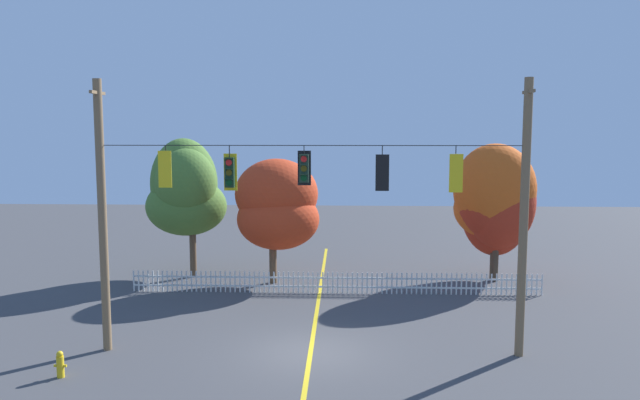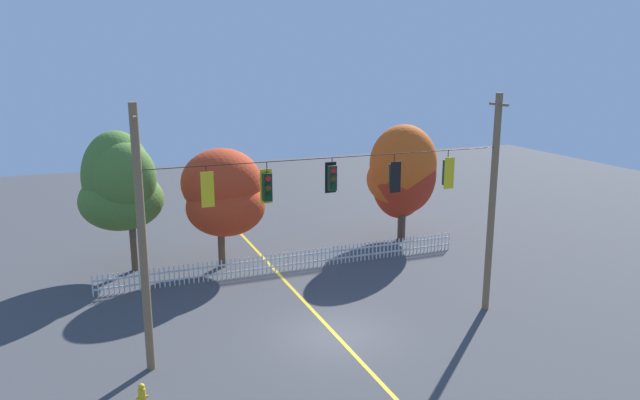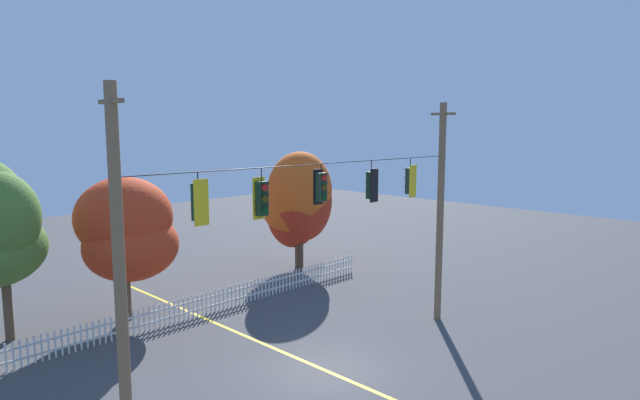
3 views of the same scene
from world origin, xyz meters
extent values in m
plane|color=#424244|center=(0.00, 0.00, 0.00)|extent=(80.00, 80.00, 0.00)
cube|color=gold|center=(0.00, 0.00, 0.00)|extent=(0.16, 36.00, 0.01)
cylinder|color=brown|center=(-6.88, 0.00, 4.52)|extent=(0.28, 0.28, 9.04)
cylinder|color=brown|center=(6.88, 0.00, 4.52)|extent=(0.28, 0.28, 9.04)
cube|color=brown|center=(-6.88, 0.00, 8.59)|extent=(0.10, 1.10, 0.10)
cube|color=brown|center=(6.88, 0.00, 8.59)|extent=(0.10, 1.10, 0.10)
cylinder|color=black|center=(0.00, 0.00, 6.90)|extent=(13.57, 0.02, 0.02)
cylinder|color=black|center=(-4.71, 0.00, 6.76)|extent=(0.03, 0.03, 0.29)
cube|color=yellow|center=(-4.71, -0.13, 6.13)|extent=(0.43, 0.02, 1.19)
cube|color=black|center=(-4.71, 0.00, 6.13)|extent=(0.30, 0.24, 0.96)
cylinder|color=red|center=(-4.71, 0.14, 6.45)|extent=(0.20, 0.03, 0.20)
cube|color=black|center=(-4.71, 0.18, 6.57)|extent=(0.22, 0.12, 0.06)
cylinder|color=#463B09|center=(-4.71, 0.14, 6.13)|extent=(0.20, 0.03, 0.20)
cube|color=black|center=(-4.71, 0.18, 6.25)|extent=(0.22, 0.12, 0.06)
cylinder|color=#073513|center=(-4.71, 0.14, 5.81)|extent=(0.20, 0.03, 0.20)
cube|color=black|center=(-4.71, 0.18, 5.92)|extent=(0.22, 0.12, 0.06)
cylinder|color=black|center=(-2.62, 0.00, 6.71)|extent=(0.03, 0.03, 0.39)
cube|color=yellow|center=(-2.62, 0.13, 6.03)|extent=(0.43, 0.02, 1.21)
cube|color=black|center=(-2.62, 0.00, 6.03)|extent=(0.30, 0.24, 0.98)
cylinder|color=red|center=(-2.62, -0.14, 6.35)|extent=(0.20, 0.03, 0.20)
cube|color=black|center=(-2.62, -0.18, 6.47)|extent=(0.22, 0.12, 0.06)
cylinder|color=#463B09|center=(-2.62, -0.14, 6.03)|extent=(0.20, 0.03, 0.20)
cube|color=black|center=(-2.62, -0.18, 6.14)|extent=(0.22, 0.12, 0.06)
cylinder|color=#073513|center=(-2.62, -0.14, 5.70)|extent=(0.20, 0.03, 0.20)
cube|color=black|center=(-2.62, -0.18, 5.82)|extent=(0.22, 0.12, 0.06)
cylinder|color=black|center=(-0.20, 0.00, 6.76)|extent=(0.03, 0.03, 0.28)
cube|color=black|center=(-0.20, 0.13, 6.17)|extent=(0.43, 0.02, 1.13)
cube|color=#1E3323|center=(-0.20, 0.00, 6.17)|extent=(0.30, 0.24, 0.91)
cylinder|color=red|center=(-0.20, -0.14, 6.47)|extent=(0.20, 0.03, 0.20)
cube|color=#1E3323|center=(-0.20, -0.18, 6.58)|extent=(0.22, 0.12, 0.06)
cylinder|color=#463B09|center=(-0.20, -0.14, 6.17)|extent=(0.20, 0.03, 0.20)
cube|color=#1E3323|center=(-0.20, -0.18, 6.28)|extent=(0.22, 0.12, 0.06)
cylinder|color=#073513|center=(-0.20, -0.14, 5.86)|extent=(0.20, 0.03, 0.20)
cube|color=#1E3323|center=(-0.20, -0.18, 5.98)|extent=(0.22, 0.12, 0.06)
cylinder|color=black|center=(2.32, 0.00, 6.70)|extent=(0.03, 0.03, 0.39)
cube|color=black|center=(2.32, -0.13, 6.04)|extent=(0.43, 0.02, 1.17)
cube|color=black|center=(2.32, 0.00, 6.04)|extent=(0.30, 0.24, 0.94)
cylinder|color=red|center=(2.32, 0.14, 6.35)|extent=(0.20, 0.03, 0.20)
cube|color=black|center=(2.32, 0.18, 6.47)|extent=(0.22, 0.12, 0.06)
cylinder|color=#463B09|center=(2.32, 0.14, 6.04)|extent=(0.20, 0.03, 0.20)
cube|color=black|center=(2.32, 0.18, 6.15)|extent=(0.22, 0.12, 0.06)
cylinder|color=#073513|center=(2.32, 0.14, 5.72)|extent=(0.20, 0.03, 0.20)
cube|color=black|center=(2.32, 0.18, 5.84)|extent=(0.22, 0.12, 0.06)
cylinder|color=black|center=(4.66, 0.00, 6.71)|extent=(0.03, 0.03, 0.38)
cube|color=yellow|center=(4.66, -0.13, 6.03)|extent=(0.43, 0.02, 1.23)
cube|color=#1E3323|center=(4.66, 0.00, 6.03)|extent=(0.30, 0.24, 0.99)
cylinder|color=red|center=(4.66, 0.14, 6.36)|extent=(0.20, 0.03, 0.20)
cube|color=#1E3323|center=(4.66, 0.18, 6.47)|extent=(0.22, 0.12, 0.06)
cylinder|color=#463B09|center=(4.66, 0.14, 6.03)|extent=(0.20, 0.03, 0.20)
cube|color=#1E3323|center=(4.66, 0.18, 6.14)|extent=(0.22, 0.12, 0.06)
cylinder|color=#073513|center=(4.66, 0.14, 5.70)|extent=(0.20, 0.03, 0.20)
cube|color=#1E3323|center=(4.66, 0.18, 5.81)|extent=(0.22, 0.12, 0.06)
cube|color=silver|center=(-8.56, 7.50, 0.49)|extent=(0.06, 0.04, 0.98)
cube|color=silver|center=(-8.34, 7.50, 0.49)|extent=(0.06, 0.04, 0.98)
cube|color=silver|center=(-8.11, 7.50, 0.49)|extent=(0.06, 0.04, 0.98)
cube|color=silver|center=(-7.89, 7.50, 0.49)|extent=(0.06, 0.04, 0.98)
cube|color=silver|center=(-7.67, 7.50, 0.49)|extent=(0.06, 0.04, 0.98)
cube|color=silver|center=(-7.44, 7.50, 0.49)|extent=(0.06, 0.04, 0.98)
cube|color=silver|center=(-7.22, 7.50, 0.49)|extent=(0.06, 0.04, 0.98)
cube|color=silver|center=(-7.00, 7.50, 0.49)|extent=(0.06, 0.04, 0.98)
cube|color=silver|center=(-6.77, 7.50, 0.49)|extent=(0.06, 0.04, 0.98)
cube|color=silver|center=(-6.55, 7.50, 0.49)|extent=(0.06, 0.04, 0.98)
cube|color=silver|center=(-6.33, 7.50, 0.49)|extent=(0.06, 0.04, 0.98)
cube|color=silver|center=(-6.10, 7.50, 0.49)|extent=(0.06, 0.04, 0.98)
cube|color=silver|center=(-5.88, 7.50, 0.49)|extent=(0.06, 0.04, 0.98)
cube|color=silver|center=(-5.66, 7.50, 0.49)|extent=(0.06, 0.04, 0.98)
cube|color=silver|center=(-5.43, 7.50, 0.49)|extent=(0.06, 0.04, 0.98)
cube|color=silver|center=(-5.21, 7.50, 0.49)|extent=(0.06, 0.04, 0.98)
cube|color=silver|center=(-4.99, 7.50, 0.49)|extent=(0.06, 0.04, 0.98)
cube|color=silver|center=(-4.76, 7.50, 0.49)|extent=(0.06, 0.04, 0.98)
cube|color=silver|center=(-4.54, 7.50, 0.49)|extent=(0.06, 0.04, 0.98)
cube|color=silver|center=(-4.32, 7.50, 0.49)|extent=(0.06, 0.04, 0.98)
cube|color=silver|center=(-4.09, 7.50, 0.49)|extent=(0.06, 0.04, 0.98)
cube|color=silver|center=(-3.87, 7.50, 0.49)|extent=(0.06, 0.04, 0.98)
cube|color=silver|center=(-3.65, 7.50, 0.49)|extent=(0.06, 0.04, 0.98)
cube|color=silver|center=(-3.42, 7.50, 0.49)|extent=(0.06, 0.04, 0.98)
cube|color=silver|center=(-3.20, 7.50, 0.49)|extent=(0.06, 0.04, 0.98)
cube|color=silver|center=(-2.98, 7.50, 0.49)|extent=(0.06, 0.04, 0.98)
cube|color=silver|center=(-2.75, 7.50, 0.49)|extent=(0.06, 0.04, 0.98)
cube|color=silver|center=(-2.53, 7.50, 0.49)|extent=(0.06, 0.04, 0.98)
cube|color=silver|center=(-2.31, 7.50, 0.49)|extent=(0.06, 0.04, 0.98)
cube|color=silver|center=(-2.08, 7.50, 0.49)|extent=(0.06, 0.04, 0.98)
cube|color=silver|center=(-1.86, 7.50, 0.49)|extent=(0.06, 0.04, 0.98)
cube|color=silver|center=(-1.64, 7.50, 0.49)|extent=(0.06, 0.04, 0.98)
cube|color=silver|center=(-1.41, 7.50, 0.49)|extent=(0.06, 0.04, 0.98)
cube|color=silver|center=(-1.19, 7.50, 0.49)|extent=(0.06, 0.04, 0.98)
cube|color=silver|center=(-0.97, 7.50, 0.49)|extent=(0.06, 0.04, 0.98)
cube|color=silver|center=(-0.74, 7.50, 0.49)|extent=(0.06, 0.04, 0.98)
cube|color=silver|center=(-0.52, 7.50, 0.49)|extent=(0.06, 0.04, 0.98)
cube|color=silver|center=(-0.30, 7.50, 0.49)|extent=(0.06, 0.04, 0.98)
cube|color=silver|center=(-0.07, 7.50, 0.49)|extent=(0.06, 0.04, 0.98)
cube|color=silver|center=(0.15, 7.50, 0.49)|extent=(0.06, 0.04, 0.98)
cube|color=silver|center=(0.37, 7.50, 0.49)|extent=(0.06, 0.04, 0.98)
cube|color=silver|center=(0.60, 7.50, 0.49)|extent=(0.06, 0.04, 0.98)
cube|color=silver|center=(0.82, 7.50, 0.49)|extent=(0.06, 0.04, 0.98)
cube|color=silver|center=(1.04, 7.50, 0.49)|extent=(0.06, 0.04, 0.98)
cube|color=silver|center=(1.27, 7.50, 0.49)|extent=(0.06, 0.04, 0.98)
cube|color=silver|center=(1.49, 7.50, 0.49)|extent=(0.06, 0.04, 0.98)
cube|color=silver|center=(1.71, 7.50, 0.49)|extent=(0.06, 0.04, 0.98)
cube|color=silver|center=(1.94, 7.50, 0.49)|extent=(0.06, 0.04, 0.98)
cube|color=silver|center=(2.16, 7.50, 0.49)|extent=(0.06, 0.04, 0.98)
cube|color=silver|center=(2.38, 7.50, 0.49)|extent=(0.06, 0.04, 0.98)
cube|color=silver|center=(2.61, 7.50, 0.49)|extent=(0.06, 0.04, 0.98)
cube|color=silver|center=(2.83, 7.50, 0.49)|extent=(0.06, 0.04, 0.98)
cube|color=silver|center=(3.05, 7.50, 0.49)|extent=(0.06, 0.04, 0.98)
cube|color=silver|center=(3.28, 7.50, 0.49)|extent=(0.06, 0.04, 0.98)
cube|color=silver|center=(3.50, 7.50, 0.49)|extent=(0.06, 0.04, 0.98)
cube|color=silver|center=(3.72, 7.50, 0.49)|extent=(0.06, 0.04, 0.98)
cube|color=silver|center=(3.95, 7.50, 0.49)|extent=(0.06, 0.04, 0.98)
cube|color=silver|center=(4.17, 7.50, 0.49)|extent=(0.06, 0.04, 0.98)
cube|color=silver|center=(4.39, 7.50, 0.49)|extent=(0.06, 0.04, 0.98)
cube|color=silver|center=(4.62, 7.50, 0.49)|extent=(0.06, 0.04, 0.98)
cube|color=silver|center=(4.84, 7.50, 0.49)|extent=(0.06, 0.04, 0.98)
cube|color=silver|center=(5.06, 7.50, 0.49)|extent=(0.06, 0.04, 0.98)
cube|color=silver|center=(5.29, 7.50, 0.49)|extent=(0.06, 0.04, 0.98)
cube|color=silver|center=(5.51, 7.50, 0.49)|extent=(0.06, 0.04, 0.98)
cube|color=silver|center=(5.73, 7.50, 0.49)|extent=(0.06, 0.04, 0.98)
cube|color=silver|center=(5.96, 7.50, 0.49)|extent=(0.06, 0.04, 0.98)
cube|color=silver|center=(6.18, 7.50, 0.49)|extent=(0.06, 0.04, 0.98)
cube|color=silver|center=(6.40, 7.50, 0.49)|extent=(0.06, 0.04, 0.98)
cube|color=silver|center=(6.63, 7.50, 0.49)|extent=(0.06, 0.04, 0.98)
cube|color=silver|center=(6.85, 7.50, 0.49)|extent=(0.06, 0.04, 0.98)
cube|color=silver|center=(7.07, 7.50, 0.49)|extent=(0.06, 0.04, 0.98)
cube|color=silver|center=(7.30, 7.50, 0.49)|extent=(0.06, 0.04, 0.98)
cube|color=silver|center=(7.52, 7.50, 0.49)|extent=(0.06, 0.04, 0.98)
cube|color=silver|center=(7.74, 7.50, 0.49)|extent=(0.06, 0.04, 0.98)
cube|color=silver|center=(7.97, 7.50, 0.49)|extent=(0.06, 0.04, 0.98)
cube|color=silver|center=(8.19, 7.50, 0.49)|extent=(0.06, 0.04, 0.98)
cube|color=silver|center=(8.41, 7.50, 0.49)|extent=(0.06, 0.04, 0.98)
cube|color=silver|center=(8.64, 7.50, 0.49)|extent=(0.06, 0.04, 0.98)
cube|color=silver|center=(8.86, 7.50, 0.49)|extent=(0.06, 0.04, 0.98)
cube|color=silver|center=(9.08, 7.50, 0.49)|extent=(0.06, 0.04, 0.98)
cube|color=silver|center=(9.31, 7.50, 0.49)|extent=(0.06, 0.04, 0.98)
cube|color=silver|center=(9.53, 7.50, 0.49)|extent=(0.06, 0.04, 0.98)
cube|color=silver|center=(9.75, 7.50, 0.49)|extent=(0.06, 0.04, 0.98)
cube|color=silver|center=(9.98, 7.50, 0.49)|extent=(0.06, 0.04, 0.98)
cube|color=silver|center=(0.71, 7.53, 0.29)|extent=(18.54, 0.03, 0.08)
cube|color=silver|center=(0.71, 7.53, 0.70)|extent=(18.54, 0.03, 0.08)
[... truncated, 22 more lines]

